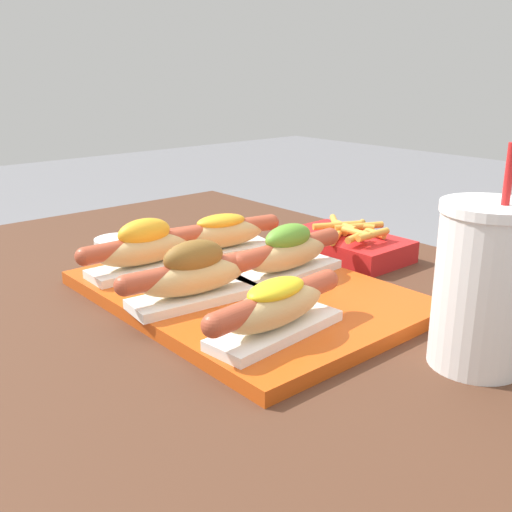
{
  "coord_description": "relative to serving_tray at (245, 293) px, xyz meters",
  "views": [
    {
      "loc": [
        0.57,
        -0.48,
        1.01
      ],
      "look_at": [
        -0.02,
        0.03,
        0.77
      ],
      "focal_mm": 42.0,
      "sensor_mm": 36.0,
      "label": 1
    }
  ],
  "objects": [
    {
      "name": "serving_tray",
      "position": [
        0.0,
        0.0,
        0.0
      ],
      "size": [
        0.45,
        0.32,
        0.02
      ],
      "color": "#CC4C14",
      "rests_on": "patio_table"
    },
    {
      "name": "hot_dog_0",
      "position": [
        -0.14,
        -0.07,
        0.04
      ],
      "size": [
        0.06,
        0.21,
        0.08
      ],
      "color": "white",
      "rests_on": "serving_tray"
    },
    {
      "name": "drink_cup",
      "position": [
        0.3,
        0.07,
        0.08
      ],
      "size": [
        0.1,
        0.1,
        0.24
      ],
      "color": "white",
      "rests_on": "patio_table"
    },
    {
      "name": "sauce_bowl",
      "position": [
        -0.31,
        -0.02,
        0.0
      ],
      "size": [
        0.08,
        0.08,
        0.02
      ],
      "color": "white",
      "rests_on": "patio_table"
    },
    {
      "name": "hot_dog_4",
      "position": [
        0.01,
        0.07,
        0.04
      ],
      "size": [
        0.07,
        0.21,
        0.08
      ],
      "color": "white",
      "rests_on": "serving_tray"
    },
    {
      "name": "fries_basket",
      "position": [
        -0.04,
        0.26,
        0.01
      ],
      "size": [
        0.2,
        0.14,
        0.06
      ],
      "color": "red",
      "rests_on": "patio_table"
    },
    {
      "name": "hot_dog_1",
      "position": [
        -0.0,
        -0.08,
        0.04
      ],
      "size": [
        0.08,
        0.21,
        0.08
      ],
      "color": "white",
      "rests_on": "serving_tray"
    },
    {
      "name": "hot_dog_2",
      "position": [
        0.14,
        -0.07,
        0.04
      ],
      "size": [
        0.08,
        0.21,
        0.06
      ],
      "color": "white",
      "rests_on": "serving_tray"
    },
    {
      "name": "hot_dog_3",
      "position": [
        -0.14,
        0.07,
        0.04
      ],
      "size": [
        0.09,
        0.21,
        0.07
      ],
      "color": "white",
      "rests_on": "serving_tray"
    }
  ]
}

